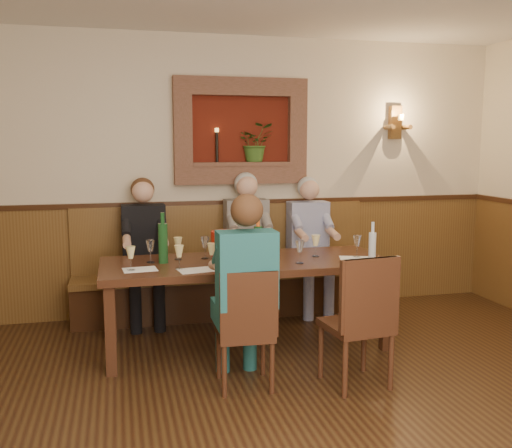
# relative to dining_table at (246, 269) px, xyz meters

# --- Properties ---
(room_shell) EXTENTS (6.04, 6.04, 2.82)m
(room_shell) POSITION_rel_dining_table_xyz_m (0.00, -1.85, 1.21)
(room_shell) COLOR beige
(room_shell) RESTS_ON ground
(wainscoting) EXTENTS (6.02, 6.02, 1.15)m
(wainscoting) POSITION_rel_dining_table_xyz_m (0.00, -1.85, -0.09)
(wainscoting) COLOR brown
(wainscoting) RESTS_ON ground
(wall_niche) EXTENTS (1.36, 0.30, 1.06)m
(wall_niche) POSITION_rel_dining_table_xyz_m (0.24, 1.09, 1.13)
(wall_niche) COLOR #57170C
(wall_niche) RESTS_ON ground
(wall_sconce) EXTENTS (0.25, 0.20, 0.35)m
(wall_sconce) POSITION_rel_dining_table_xyz_m (1.90, 1.08, 1.27)
(wall_sconce) COLOR brown
(wall_sconce) RESTS_ON ground
(dining_table) EXTENTS (2.40, 0.90, 0.75)m
(dining_table) POSITION_rel_dining_table_xyz_m (0.00, 0.00, 0.00)
(dining_table) COLOR #3C2212
(dining_table) RESTS_ON ground
(bench) EXTENTS (3.00, 0.45, 1.11)m
(bench) POSITION_rel_dining_table_xyz_m (0.00, 0.94, -0.35)
(bench) COLOR #381E0F
(bench) RESTS_ON ground
(chair_near_left) EXTENTS (0.41, 0.41, 0.88)m
(chair_near_left) POSITION_rel_dining_table_xyz_m (-0.19, -0.81, -0.42)
(chair_near_left) COLOR #3C2212
(chair_near_left) RESTS_ON ground
(chair_near_right) EXTENTS (0.47, 0.47, 0.96)m
(chair_near_right) POSITION_rel_dining_table_xyz_m (0.60, -0.96, -0.39)
(chair_near_right) COLOR #3C2212
(chair_near_right) RESTS_ON ground
(person_bench_left) EXTENTS (0.41, 0.50, 1.41)m
(person_bench_left) POSITION_rel_dining_table_xyz_m (-0.80, 0.84, -0.09)
(person_bench_left) COLOR black
(person_bench_left) RESTS_ON ground
(person_bench_mid) EXTENTS (0.43, 0.52, 1.44)m
(person_bench_mid) POSITION_rel_dining_table_xyz_m (0.21, 0.84, -0.08)
(person_bench_mid) COLOR #524E4B
(person_bench_mid) RESTS_ON ground
(person_bench_right) EXTENTS (0.41, 0.50, 1.39)m
(person_bench_right) POSITION_rel_dining_table_xyz_m (0.86, 0.84, -0.10)
(person_bench_right) COLOR navy
(person_bench_right) RESTS_ON ground
(person_chair_front) EXTENTS (0.41, 0.50, 1.39)m
(person_chair_front) POSITION_rel_dining_table_xyz_m (-0.19, -0.78, -0.10)
(person_chair_front) COLOR navy
(person_chair_front) RESTS_ON ground
(spittoon_bucket) EXTENTS (0.26, 0.26, 0.26)m
(spittoon_bucket) POSITION_rel_dining_table_xyz_m (-0.19, -0.04, 0.21)
(spittoon_bucket) COLOR #B71B0B
(spittoon_bucket) RESTS_ON dining_table
(wine_bottle_green_a) EXTENTS (0.07, 0.07, 0.39)m
(wine_bottle_green_a) POSITION_rel_dining_table_xyz_m (0.08, -0.10, 0.24)
(wine_bottle_green_a) COLOR #19471E
(wine_bottle_green_a) RESTS_ON dining_table
(wine_bottle_green_b) EXTENTS (0.08, 0.08, 0.42)m
(wine_bottle_green_b) POSITION_rel_dining_table_xyz_m (-0.68, 0.06, 0.25)
(wine_bottle_green_b) COLOR #19471E
(wine_bottle_green_b) RESTS_ON dining_table
(water_bottle) EXTENTS (0.07, 0.07, 0.34)m
(water_bottle) POSITION_rel_dining_table_xyz_m (0.99, -0.33, 0.21)
(water_bottle) COLOR silver
(water_bottle) RESTS_ON dining_table
(tasting_sheet_a) EXTENTS (0.28, 0.21, 0.00)m
(tasting_sheet_a) POSITION_rel_dining_table_xyz_m (-0.88, -0.15, 0.08)
(tasting_sheet_a) COLOR white
(tasting_sheet_a) RESTS_ON dining_table
(tasting_sheet_b) EXTENTS (0.33, 0.25, 0.00)m
(tasting_sheet_b) POSITION_rel_dining_table_xyz_m (-0.06, -0.19, 0.08)
(tasting_sheet_b) COLOR white
(tasting_sheet_b) RESTS_ON dining_table
(tasting_sheet_c) EXTENTS (0.30, 0.25, 0.00)m
(tasting_sheet_c) POSITION_rel_dining_table_xyz_m (0.93, -0.14, 0.08)
(tasting_sheet_c) COLOR white
(tasting_sheet_c) RESTS_ON dining_table
(tasting_sheet_d) EXTENTS (0.30, 0.23, 0.00)m
(tasting_sheet_d) POSITION_rel_dining_table_xyz_m (-0.46, -0.28, 0.08)
(tasting_sheet_d) COLOR white
(tasting_sheet_d) RESTS_ON dining_table
(wine_glass_0) EXTENTS (0.08, 0.08, 0.19)m
(wine_glass_0) POSITION_rel_dining_table_xyz_m (-0.95, -0.17, 0.17)
(wine_glass_0) COLOR #FFEC98
(wine_glass_0) RESTS_ON dining_table
(wine_glass_1) EXTENTS (0.08, 0.08, 0.19)m
(wine_glass_1) POSITION_rel_dining_table_xyz_m (-0.79, 0.10, 0.17)
(wine_glass_1) COLOR white
(wine_glass_1) RESTS_ON dining_table
(wine_glass_2) EXTENTS (0.08, 0.08, 0.19)m
(wine_glass_2) POSITION_rel_dining_table_xyz_m (-0.58, -0.21, 0.17)
(wine_glass_2) COLOR #FFEC98
(wine_glass_2) RESTS_ON dining_table
(wine_glass_3) EXTENTS (0.08, 0.08, 0.19)m
(wine_glass_3) POSITION_rel_dining_table_xyz_m (-0.32, 0.16, 0.17)
(wine_glass_3) COLOR white
(wine_glass_3) RESTS_ON dining_table
(wine_glass_4) EXTENTS (0.08, 0.08, 0.19)m
(wine_glass_4) POSITION_rel_dining_table_xyz_m (-0.02, -0.11, 0.17)
(wine_glass_4) COLOR #FFEC98
(wine_glass_4) RESTS_ON dining_table
(wine_glass_5) EXTENTS (0.08, 0.08, 0.19)m
(wine_glass_5) POSITION_rel_dining_table_xyz_m (0.21, 0.07, 0.17)
(wine_glass_5) COLOR #FFEC98
(wine_glass_5) RESTS_ON dining_table
(wine_glass_6) EXTENTS (0.08, 0.08, 0.19)m
(wine_glass_6) POSITION_rel_dining_table_xyz_m (0.40, -0.22, 0.17)
(wine_glass_6) COLOR white
(wine_glass_6) RESTS_ON dining_table
(wine_glass_7) EXTENTS (0.08, 0.08, 0.19)m
(wine_glass_7) POSITION_rel_dining_table_xyz_m (0.63, 0.02, 0.17)
(wine_glass_7) COLOR #FFEC98
(wine_glass_7) RESTS_ON dining_table
(wine_glass_8) EXTENTS (0.08, 0.08, 0.19)m
(wine_glass_8) POSITION_rel_dining_table_xyz_m (0.97, -0.09, 0.17)
(wine_glass_8) COLOR white
(wine_glass_8) RESTS_ON dining_table
(wine_glass_9) EXTENTS (0.08, 0.08, 0.19)m
(wine_glass_9) POSITION_rel_dining_table_xyz_m (-0.26, -0.29, 0.17)
(wine_glass_9) COLOR #FFEC98
(wine_glass_9) RESTS_ON dining_table
(wine_glass_10) EXTENTS (0.08, 0.08, 0.19)m
(wine_glass_10) POSITION_rel_dining_table_xyz_m (-0.32, -0.18, 0.17)
(wine_glass_10) COLOR #FFEC98
(wine_glass_10) RESTS_ON dining_table
(wine_glass_11) EXTENTS (0.08, 0.08, 0.19)m
(wine_glass_11) POSITION_rel_dining_table_xyz_m (-0.55, 0.18, 0.17)
(wine_glass_11) COLOR #FFEC98
(wine_glass_11) RESTS_ON dining_table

